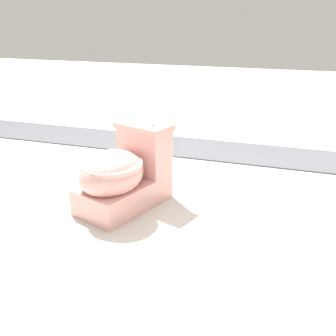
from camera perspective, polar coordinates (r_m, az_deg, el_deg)
The scene contains 3 objects.
ground_plane at distance 2.69m, azimuth -7.00°, elevation -4.39°, with size 14.00×14.00×0.00m, color beige.
gravel_strip at distance 3.59m, azimuth 8.14°, elevation 2.45°, with size 0.56×8.00×0.01m, color #4C4C51.
toilet at distance 2.49m, azimuth -6.63°, elevation -0.94°, with size 0.72×0.56×0.52m.
Camera 1 is at (2.18, 1.05, 1.17)m, focal length 42.00 mm.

